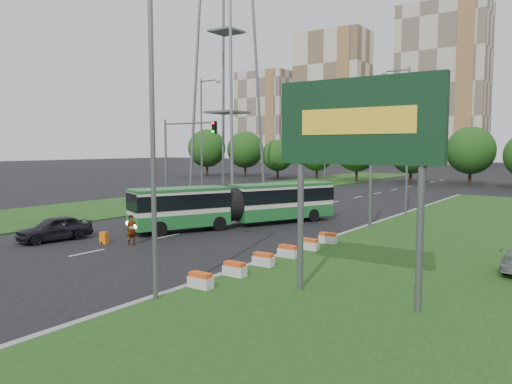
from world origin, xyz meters
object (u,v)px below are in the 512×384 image
Objects in this scene: traffic_mast_median at (349,151)px; car_left_far at (222,202)px; car_left_near at (55,228)px; transmission_pylon at (227,15)px; shopping_trolley at (104,238)px; billboard at (358,131)px; traffic_mast_left at (179,150)px; articulated_bus at (236,204)px; pedestrian at (132,230)px.

traffic_mast_median reaches higher than car_left_far.
car_left_near is 1.01× the size of car_left_far.
shopping_trolley is at bearing -63.77° from transmission_pylon.
traffic_mast_left is (-22.63, 15.00, -0.81)m from billboard.
car_left_far is at bearing 170.12° from traffic_mast_median.
traffic_mast_median and traffic_mast_left have the same top height.
car_left_far is at bearing 102.82° from car_left_near.
transmission_pylon is 35.05m from articulated_bus.
transmission_pylon reaches higher than car_left_near.
pedestrian is at bearing -119.41° from traffic_mast_median.
articulated_bus is at bearing -50.88° from transmission_pylon.
billboard is 49.47m from transmission_pylon.
traffic_mast_left is 15.11m from pedestrian.
traffic_mast_left is at bearing -176.23° from traffic_mast_median.
car_left_far is (-0.88, 17.20, -0.03)m from car_left_near.
car_left_near is at bearing -101.94° from car_left_far.
car_left_near is 6.38× the size of shopping_trolley.
pedestrian is at bearing 5.49° from shopping_trolley.
traffic_mast_left is at bearing -175.83° from articulated_bus.
traffic_mast_left is 0.52× the size of articulated_bus.
car_left_near is at bearing -179.13° from shopping_trolley.
traffic_mast_left is 1.84× the size of car_left_near.
traffic_mast_median is at bearing 40.03° from shopping_trolley.
traffic_mast_median is at bearing -24.74° from car_left_far.
traffic_mast_median is 1.00× the size of traffic_mast_left.
car_left_far is 6.33× the size of shopping_trolley.
traffic_mast_left reaches higher than car_left_near.
car_left_near is 5.17m from pedestrian.
shopping_trolley is (-2.26, -9.78, -1.21)m from articulated_bus.
shopping_trolley is (4.12, -16.17, -0.37)m from car_left_far.
articulated_bus is 12.16m from car_left_near.
billboard is 17.67m from shopping_trolley.
traffic_mast_left is 27.03m from transmission_pylon.
shopping_trolley is at bearing -78.53° from articulated_bus.
traffic_mast_left is 14.91m from car_left_near.
articulated_bus is at bearing -20.32° from traffic_mast_left.
car_left_far reaches higher than shopping_trolley.
transmission_pylon is at bearing 99.47° from shopping_trolley.
transmission_pylon reaches higher than car_left_far.
billboard reaches higher than car_left_near.
traffic_mast_median is 0.52× the size of articulated_bus.
traffic_mast_median is 15.19m from traffic_mast_left.
billboard reaches higher than car_left_far.
articulated_bus is at bearing 72.90° from car_left_near.
car_left_far is 16.53m from pedestrian.
traffic_mast_median is at bearing -8.06° from pedestrian.
pedestrian is (17.34, -31.20, -21.13)m from transmission_pylon.
pedestrian is 2.54× the size of shopping_trolley.
car_left_near is at bearing -129.59° from traffic_mast_median.
pedestrian is at bearing -57.67° from traffic_mast_left.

